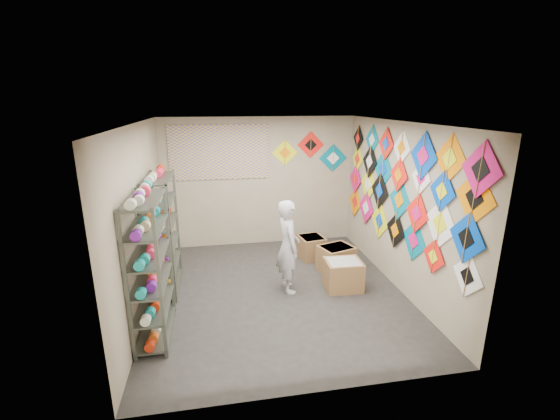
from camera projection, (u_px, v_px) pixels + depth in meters
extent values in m
plane|color=#282623|center=(277.00, 291.00, 6.13)|extent=(4.50, 4.50, 0.00)
plane|color=tan|center=(259.00, 182.00, 7.87)|extent=(4.00, 0.00, 4.00)
plane|color=tan|center=(316.00, 278.00, 3.62)|extent=(4.00, 0.00, 4.00)
plane|color=tan|center=(141.00, 220.00, 5.41)|extent=(0.00, 4.50, 4.50)
plane|color=tan|center=(398.00, 206.00, 6.09)|extent=(0.00, 4.50, 4.50)
plane|color=slate|center=(277.00, 123.00, 5.37)|extent=(4.50, 4.50, 0.00)
cube|color=#4C5147|center=(151.00, 269.00, 4.76)|extent=(0.40, 1.10, 1.90)
cube|color=#4C5147|center=(163.00, 234.00, 5.98)|extent=(0.40, 1.10, 1.90)
cylinder|color=#FD2A52|center=(143.00, 279.00, 4.28)|extent=(0.12, 0.10, 0.12)
cylinder|color=orange|center=(146.00, 272.00, 4.46)|extent=(0.12, 0.10, 0.12)
cylinder|color=yellow|center=(149.00, 265.00, 4.64)|extent=(0.12, 0.10, 0.12)
cylinder|color=white|center=(151.00, 259.00, 4.82)|extent=(0.12, 0.10, 0.12)
cylinder|color=red|center=(153.00, 253.00, 5.00)|extent=(0.12, 0.10, 0.12)
cylinder|color=purple|center=(155.00, 248.00, 5.18)|extent=(0.12, 0.10, 0.12)
cylinder|color=tan|center=(158.00, 239.00, 5.50)|extent=(0.12, 0.10, 0.12)
cylinder|color=#15A2A2|center=(160.00, 235.00, 5.69)|extent=(0.12, 0.10, 0.12)
cylinder|color=#FD2A52|center=(162.00, 231.00, 5.87)|extent=(0.12, 0.10, 0.12)
cylinder|color=orange|center=(163.00, 227.00, 6.05)|extent=(0.12, 0.10, 0.12)
cylinder|color=yellow|center=(164.00, 223.00, 6.23)|extent=(0.12, 0.10, 0.12)
cylinder|color=white|center=(166.00, 220.00, 6.41)|extent=(0.12, 0.10, 0.12)
cube|color=white|center=(468.00, 276.00, 4.45)|extent=(0.02, 0.55, 0.55)
cube|color=red|center=(434.00, 257.00, 5.10)|extent=(0.01, 0.51, 0.51)
cube|color=#006E8F|center=(414.00, 240.00, 5.62)|extent=(0.01, 0.67, 0.67)
cube|color=black|center=(395.00, 230.00, 6.16)|extent=(0.02, 0.62, 0.62)
cube|color=yellow|center=(380.00, 221.00, 6.77)|extent=(0.01, 0.69, 0.69)
cube|color=#E30D74|center=(366.00, 208.00, 7.31)|extent=(0.02, 0.67, 0.67)
cube|color=#FF8600|center=(355.00, 202.00, 7.91)|extent=(0.04, 0.65, 0.65)
cube|color=#0045CE|center=(467.00, 238.00, 4.40)|extent=(0.02, 0.65, 0.65)
cube|color=white|center=(440.00, 224.00, 4.94)|extent=(0.01, 0.72, 0.72)
cube|color=red|center=(417.00, 213.00, 5.47)|extent=(0.03, 0.60, 0.60)
cube|color=#006E8F|center=(400.00, 200.00, 6.00)|extent=(0.04, 0.68, 0.68)
cube|color=black|center=(380.00, 191.00, 6.67)|extent=(0.02, 0.68, 0.68)
cube|color=yellow|center=(368.00, 184.00, 7.19)|extent=(0.04, 0.69, 0.69)
cube|color=#E30D74|center=(355.00, 179.00, 7.80)|extent=(0.03, 0.62, 0.62)
cube|color=#FF8600|center=(475.00, 197.00, 4.25)|extent=(0.02, 0.69, 0.69)
cube|color=#0045CE|center=(442.00, 191.00, 4.83)|extent=(0.02, 0.56, 0.56)
cube|color=white|center=(421.00, 178.00, 5.34)|extent=(0.03, 0.51, 0.51)
cube|color=red|center=(399.00, 175.00, 5.95)|extent=(0.03, 0.57, 0.57)
cube|color=#006E8F|center=(383.00, 169.00, 6.53)|extent=(0.02, 0.71, 0.71)
cube|color=black|center=(370.00, 161.00, 7.03)|extent=(0.03, 0.64, 0.64)
cube|color=yellow|center=(358.00, 159.00, 7.66)|extent=(0.03, 0.56, 0.56)
cube|color=#E30D74|center=(481.00, 170.00, 4.11)|extent=(0.03, 0.66, 0.66)
cube|color=#FF8600|center=(450.00, 159.00, 4.66)|extent=(0.03, 0.65, 0.65)
cube|color=#0045CE|center=(423.00, 156.00, 5.22)|extent=(0.02, 0.69, 0.69)
cube|color=white|center=(402.00, 148.00, 5.85)|extent=(0.03, 0.56, 0.56)
cube|color=red|center=(386.00, 144.00, 6.33)|extent=(0.02, 0.56, 0.56)
cube|color=#006E8F|center=(372.00, 140.00, 6.91)|extent=(0.02, 0.58, 0.58)
cube|color=black|center=(358.00, 138.00, 7.53)|extent=(0.02, 0.50, 0.50)
cube|color=yellow|center=(285.00, 153.00, 7.78)|extent=(0.54, 0.02, 0.54)
cube|color=red|center=(311.00, 145.00, 7.83)|extent=(0.57, 0.02, 0.57)
cube|color=#006E8F|center=(333.00, 158.00, 8.00)|extent=(0.61, 0.02, 0.61)
cube|color=#794CA6|center=(219.00, 152.00, 7.54)|extent=(2.00, 0.01, 1.10)
imported|color=silver|center=(288.00, 246.00, 5.98)|extent=(0.64, 0.48, 1.53)
cube|color=olive|center=(343.00, 275.00, 6.17)|extent=(0.61, 0.51, 0.49)
cube|color=olive|center=(336.00, 259.00, 6.79)|extent=(0.71, 0.64, 0.48)
cube|color=olive|center=(311.00, 247.00, 7.39)|extent=(0.53, 0.57, 0.44)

